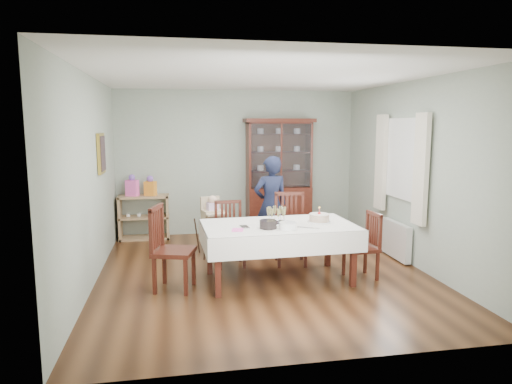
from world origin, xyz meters
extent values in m
plane|color=#593319|center=(0.00, 0.00, 0.00)|extent=(5.00, 5.00, 0.00)
plane|color=#9EAA99|center=(0.00, 2.50, 1.35)|extent=(4.50, 0.00, 4.50)
plane|color=#9EAA99|center=(-2.25, 0.00, 1.35)|extent=(0.00, 5.00, 5.00)
plane|color=#9EAA99|center=(2.25, 0.00, 1.35)|extent=(0.00, 5.00, 5.00)
plane|color=white|center=(0.00, 0.00, 2.70)|extent=(5.00, 5.00, 0.00)
cube|color=#4A1E12|center=(0.15, -0.34, 0.72)|extent=(1.93, 1.11, 0.06)
cube|color=silver|center=(0.15, -0.34, 0.76)|extent=(2.04, 1.22, 0.01)
cube|color=#4A1E12|center=(0.75, 2.26, 0.45)|extent=(1.20, 0.45, 0.90)
cube|color=white|center=(0.75, 2.07, 1.50)|extent=(1.12, 0.01, 1.16)
cube|color=#4A1E12|center=(0.75, 2.26, 2.14)|extent=(1.30, 0.48, 0.07)
cube|color=tan|center=(-1.75, 2.28, 0.02)|extent=(0.90, 0.38, 0.04)
cube|color=tan|center=(-1.75, 2.28, 0.40)|extent=(0.90, 0.38, 0.03)
cube|color=tan|center=(-1.75, 2.28, 0.78)|extent=(0.90, 0.38, 0.04)
cube|color=tan|center=(-2.17, 2.28, 0.40)|extent=(0.04, 0.38, 0.80)
cube|color=tan|center=(-1.33, 2.28, 0.40)|extent=(0.04, 0.38, 0.80)
cube|color=gold|center=(-2.22, 0.80, 1.65)|extent=(0.04, 0.48, 0.58)
cube|color=white|center=(2.22, 0.30, 1.55)|extent=(0.04, 1.02, 1.22)
cube|color=silver|center=(2.16, -0.32, 1.45)|extent=(0.07, 0.30, 1.55)
cube|color=silver|center=(2.16, 0.92, 1.45)|extent=(0.07, 0.30, 1.55)
cube|color=white|center=(2.16, 0.30, 0.30)|extent=(0.10, 0.80, 0.55)
cube|color=#4A1E12|center=(-0.41, 0.40, 0.43)|extent=(0.44, 0.44, 0.05)
cube|color=#4A1E12|center=(-0.41, 0.59, 0.69)|extent=(0.40, 0.05, 0.50)
cube|color=#4A1E12|center=(0.49, 0.33, 0.48)|extent=(0.53, 0.53, 0.05)
cube|color=#4A1E12|center=(0.52, 0.55, 0.77)|extent=(0.45, 0.10, 0.56)
cube|color=#4A1E12|center=(-1.22, -0.45, 0.49)|extent=(0.59, 0.59, 0.05)
cube|color=#4A1E12|center=(-1.42, -0.39, 0.78)|extent=(0.17, 0.45, 0.56)
cube|color=#4A1E12|center=(1.26, -0.46, 0.41)|extent=(0.43, 0.43, 0.05)
cube|color=#4A1E12|center=(1.44, -0.44, 0.66)|extent=(0.07, 0.38, 0.47)
imported|color=black|center=(0.32, 0.97, 0.79)|extent=(0.63, 0.47, 1.57)
cube|color=tan|center=(-0.61, 1.05, 0.61)|extent=(0.37, 0.35, 0.22)
cube|color=tan|center=(-0.61, 1.05, 0.79)|extent=(0.32, 0.13, 0.26)
cube|color=tan|center=(-0.61, 1.05, 0.68)|extent=(0.36, 0.23, 0.03)
cube|color=silver|center=(-0.61, 1.05, 0.76)|extent=(0.19, 0.17, 0.17)
sphere|color=beige|center=(-0.61, 1.05, 0.89)|extent=(0.14, 0.14, 0.14)
cylinder|color=silver|center=(0.13, -0.28, 0.77)|extent=(0.36, 0.36, 0.01)
torus|color=silver|center=(0.13, -0.28, 0.78)|extent=(0.36, 0.36, 0.01)
cylinder|color=white|center=(0.71, -0.31, 0.77)|extent=(0.31, 0.31, 0.02)
cylinder|color=brown|center=(0.71, -0.31, 0.82)|extent=(0.27, 0.27, 0.10)
cylinder|color=silver|center=(0.71, -0.31, 0.87)|extent=(0.27, 0.27, 0.01)
cylinder|color=#F24C4C|center=(0.71, -0.31, 0.92)|extent=(0.01, 0.01, 0.07)
sphere|color=yellow|center=(0.71, -0.31, 0.96)|extent=(0.02, 0.02, 0.02)
cylinder|color=black|center=(-0.04, -0.54, 0.81)|extent=(0.28, 0.28, 0.10)
cylinder|color=white|center=(0.19, -0.65, 0.81)|extent=(0.25, 0.25, 0.09)
cube|color=#FF5DBF|center=(-0.44, -0.60, 0.77)|extent=(0.16, 0.16, 0.02)
cube|color=silver|center=(0.47, -0.63, 0.77)|extent=(0.26, 0.16, 0.01)
cube|color=#FF5DBF|center=(-1.94, 2.26, 0.94)|extent=(0.24, 0.20, 0.28)
sphere|color=#E533B2|center=(-1.94, 2.26, 1.13)|extent=(0.11, 0.11, 0.11)
cube|color=orange|center=(-1.62, 2.26, 0.93)|extent=(0.23, 0.20, 0.25)
sphere|color=#E533B2|center=(-1.62, 2.26, 1.10)|extent=(0.12, 0.12, 0.12)
camera|label=1|loc=(-1.19, -6.07, 2.06)|focal=32.00mm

